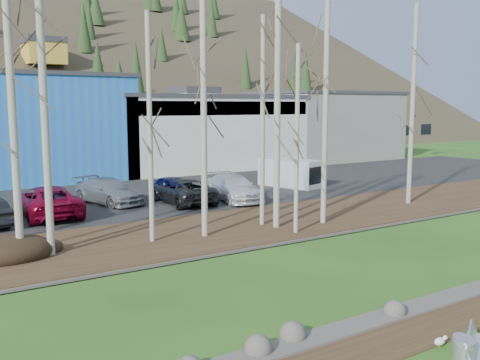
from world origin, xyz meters
TOP-DOWN VIEW (x-y plane):
  - dirt_strip at (0.00, 2.10)m, footprint 80.00×1.80m
  - near_bank_rocks at (0.00, 3.10)m, footprint 80.00×0.80m
  - river at (0.00, 7.20)m, footprint 80.00×8.00m
  - far_bank_rocks at (0.00, 11.30)m, footprint 80.00×0.80m
  - far_bank at (0.00, 14.50)m, footprint 80.00×7.00m
  - parking_lot at (0.00, 25.00)m, footprint 80.00×14.00m
  - building_white at (12.00, 38.98)m, footprint 18.36×12.24m
  - building_grey at (28.00, 39.00)m, footprint 14.28×12.24m
  - bench_damaged at (-1.65, 0.01)m, footprint 1.81×1.39m
  - litter_bin at (-2.06, 0.02)m, footprint 0.57×0.57m
  - seagull at (-1.30, 1.15)m, footprint 0.40×0.20m
  - dirt_mound at (-8.82, 14.45)m, footprint 3.29×2.32m
  - birch_2 at (-8.48, 14.11)m, footprint 0.28×0.28m
  - birch_3 at (-3.26, 13.96)m, footprint 0.21×0.21m
  - birch_4 at (-0.94, 13.58)m, footprint 0.27×0.27m
  - birch_5 at (2.50, 14.10)m, footprint 0.22×0.22m
  - birch_6 at (2.82, 11.91)m, footprint 0.19×0.19m
  - birch_7 at (2.74, 13.27)m, footprint 0.30×0.30m
  - birch_8 at (5.21, 12.76)m, footprint 0.26×0.26m
  - birch_9 at (13.03, 14.12)m, footprint 0.26×0.26m
  - birch_10 at (-7.37, 14.11)m, footprint 0.28×0.28m
  - car_2 at (-5.75, 21.68)m, footprint 2.71×5.76m
  - car_3 at (-1.85, 23.52)m, footprint 3.35×5.42m
  - car_4 at (1.86, 22.26)m, footprint 2.04×4.41m
  - car_5 at (1.86, 21.23)m, footprint 2.61×5.33m
  - car_6 at (4.88, 20.50)m, footprint 2.84×5.48m
  - van_white at (11.26, 22.89)m, footprint 2.99×4.72m

SIDE VIEW (x-z plane):
  - near_bank_rocks at x=0.00m, z-range -0.25..0.25m
  - river at x=0.00m, z-range -0.45..0.45m
  - far_bank_rocks at x=0.00m, z-range -0.23..0.23m
  - dirt_strip at x=0.00m, z-range 0.00..0.03m
  - parking_lot at x=0.00m, z-range 0.00..0.14m
  - far_bank at x=0.00m, z-range 0.00..0.15m
  - seagull at x=-1.30m, z-range 0.02..0.31m
  - bench_damaged at x=-1.65m, z-range 0.00..0.79m
  - litter_bin at x=-2.06m, z-range 0.00..0.80m
  - dirt_mound at x=-8.82m, z-range 0.15..0.80m
  - car_5 at x=1.86m, z-range 0.14..1.60m
  - car_4 at x=1.86m, z-range 0.14..1.60m
  - car_3 at x=-1.85m, z-range 0.14..1.61m
  - car_6 at x=4.88m, z-range 0.14..1.66m
  - car_2 at x=-5.75m, z-range 0.14..1.73m
  - van_white at x=11.26m, z-range 0.14..2.06m
  - building_white at x=12.00m, z-range 0.01..6.81m
  - building_grey at x=28.00m, z-range 0.01..7.31m
  - birch_6 at x=2.82m, z-range 0.15..8.48m
  - birch_3 at x=-3.26m, z-range 0.15..9.59m
  - birch_5 at x=2.50m, z-range 0.15..9.96m
  - birch_2 at x=-8.48m, z-range 0.15..10.20m
  - birch_10 at x=-7.37m, z-range 0.15..10.20m
  - birch_4 at x=-0.94m, z-range 0.15..10.41m
  - birch_8 at x=5.21m, z-range 0.15..10.66m
  - birch_9 at x=13.03m, z-range 0.15..11.50m
  - birch_7 at x=2.74m, z-range 0.15..12.08m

